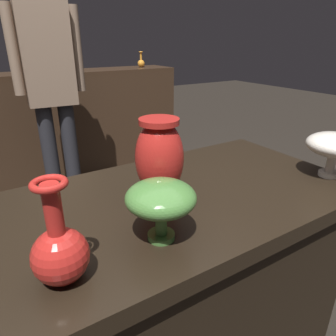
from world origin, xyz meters
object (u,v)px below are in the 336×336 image
(vase_left_accent, at_px, (60,250))
(vase_right_accent, at_px, (161,199))
(vase_centerpiece, at_px, (159,159))
(shelf_vase_far_right, at_px, (141,62))
(visitor_center_back, at_px, (50,81))
(vase_tall_behind, at_px, (335,146))
(shelf_vase_center, at_px, (29,52))

(vase_left_accent, height_order, vase_right_accent, vase_left_accent)
(vase_centerpiece, bearing_deg, shelf_vase_far_right, 63.57)
(vase_left_accent, xyz_separation_m, shelf_vase_far_right, (1.43, 2.39, 0.16))
(vase_centerpiece, xyz_separation_m, vase_left_accent, (-0.33, -0.18, -0.07))
(vase_centerpiece, xyz_separation_m, visitor_center_back, (0.06, 1.57, 0.05))
(vase_tall_behind, relative_size, vase_right_accent, 1.12)
(shelf_vase_far_right, bearing_deg, vase_right_accent, -116.68)
(vase_left_accent, bearing_deg, visitor_center_back, 77.25)
(vase_tall_behind, height_order, shelf_vase_center, shelf_vase_center)
(shelf_vase_far_right, xyz_separation_m, shelf_vase_center, (-1.04, 0.01, 0.12))
(shelf_vase_far_right, height_order, visitor_center_back, visitor_center_back)
(vase_left_accent, distance_m, visitor_center_back, 1.80)
(vase_tall_behind, distance_m, vase_right_accent, 0.70)
(vase_right_accent, height_order, shelf_vase_center, shelf_vase_center)
(vase_left_accent, bearing_deg, vase_right_accent, 3.30)
(vase_centerpiece, bearing_deg, vase_tall_behind, -14.95)
(vase_tall_behind, distance_m, visitor_center_back, 1.82)
(shelf_vase_center, bearing_deg, vase_tall_behind, -77.14)
(vase_left_accent, distance_m, shelf_vase_center, 2.45)
(vase_tall_behind, distance_m, vase_left_accent, 0.94)
(vase_left_accent, relative_size, shelf_vase_far_right, 1.48)
(vase_tall_behind, bearing_deg, vase_left_accent, -178.94)
(vase_centerpiece, height_order, visitor_center_back, visitor_center_back)
(vase_left_accent, height_order, shelf_vase_center, shelf_vase_center)
(shelf_vase_center, distance_m, visitor_center_back, 0.67)
(vase_centerpiece, xyz_separation_m, shelf_vase_far_right, (1.10, 2.21, 0.10))
(vase_centerpiece, height_order, vase_right_accent, vase_centerpiece)
(vase_tall_behind, xyz_separation_m, shelf_vase_center, (-0.54, 2.39, 0.24))
(shelf_vase_center, bearing_deg, visitor_center_back, -89.85)
(vase_tall_behind, bearing_deg, shelf_vase_center, 102.86)
(vase_left_accent, bearing_deg, vase_centerpiece, 28.20)
(vase_left_accent, xyz_separation_m, vase_right_accent, (0.24, 0.01, 0.04))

